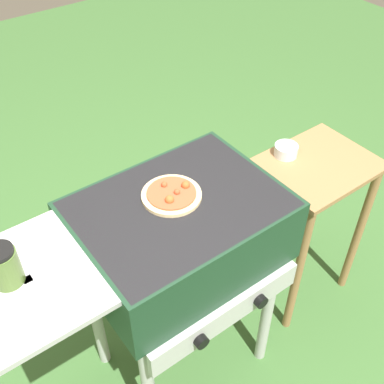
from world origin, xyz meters
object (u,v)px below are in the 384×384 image
sauce_jar (4,266)px  prep_table (310,203)px  pizza_pepperoni (172,194)px  topping_bowl_near (286,151)px  grill (177,239)px

sauce_jar → prep_table: (1.18, -0.02, -0.43)m
sauce_jar → pizza_pepperoni: bearing=1.5°
sauce_jar → topping_bowl_near: sauce_jar is taller
sauce_jar → prep_table: 1.25m
sauce_jar → prep_table: sauce_jar is taller
grill → sauce_jar: (-0.50, 0.03, 0.20)m
sauce_jar → topping_bowl_near: size_ratio=1.28×
grill → sauce_jar: bearing=176.8°
prep_table → sauce_jar: bearing=178.8°
pizza_pepperoni → prep_table: (0.66, -0.04, -0.38)m
grill → sauce_jar: sauce_jar is taller
pizza_pepperoni → sauce_jar: bearing=-178.5°
pizza_pepperoni → prep_table: size_ratio=0.25×
pizza_pepperoni → topping_bowl_near: size_ratio=2.03×
pizza_pepperoni → sauce_jar: size_ratio=1.59×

